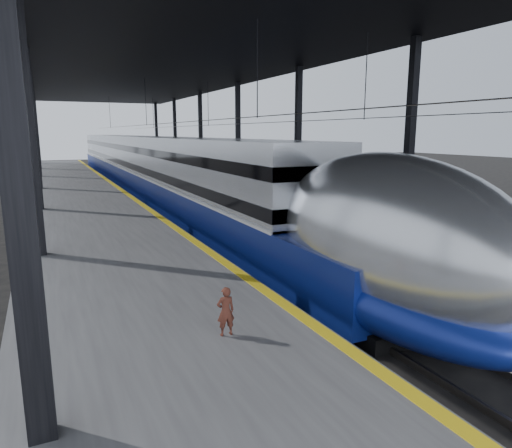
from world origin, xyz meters
TOP-DOWN VIEW (x-y plane):
  - ground at (0.00, 0.00)m, footprint 160.00×160.00m
  - platform at (-3.50, 20.00)m, footprint 6.00×80.00m
  - yellow_strip at (-0.70, 20.00)m, footprint 0.30×80.00m
  - rails at (4.50, 20.00)m, footprint 6.52×80.00m
  - canopy at (1.90, 20.00)m, footprint 18.00×75.00m
  - tgv_train at (2.00, 25.11)m, footprint 3.22×65.20m
  - second_train at (7.00, 33.18)m, footprint 2.83×56.05m
  - child at (-2.52, -3.18)m, footprint 0.37×0.25m

SIDE VIEW (x-z plane):
  - ground at x=0.00m, z-range 0.00..0.00m
  - rails at x=4.50m, z-range 0.00..0.16m
  - platform at x=-3.50m, z-range 0.00..1.00m
  - yellow_strip at x=-0.70m, z-range 1.00..1.01m
  - child at x=-2.52m, z-range 1.00..1.99m
  - second_train at x=7.00m, z-range 0.03..3.93m
  - tgv_train at x=2.00m, z-range -0.15..4.47m
  - canopy at x=1.90m, z-range 4.38..13.85m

